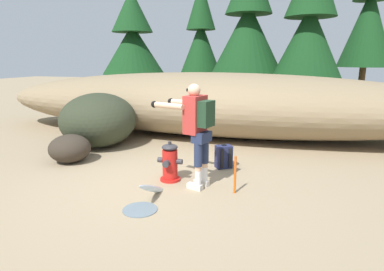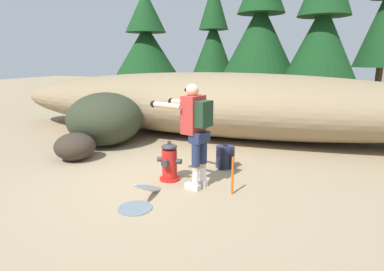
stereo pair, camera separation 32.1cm
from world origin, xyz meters
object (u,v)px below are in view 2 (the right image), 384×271
Objects in this scene: fire_hydrant at (169,162)px; boulder_large at (105,119)px; boulder_mid at (75,146)px; spare_backpack at (225,157)px; survey_stake at (232,176)px; utility_worker at (194,124)px.

fire_hydrant is 2.94m from boulder_large.
spare_backpack is at bearing 10.37° from boulder_mid.
survey_stake reaches higher than spare_backpack.
boulder_large is (-3.17, 0.70, 0.42)m from spare_backpack.
utility_worker is at bearing 132.25° from spare_backpack.
survey_stake is at bearing -9.73° from boulder_mid.
fire_hydrant is 0.41× the size of utility_worker.
boulder_large is 4.05m from survey_stake.
survey_stake reaches higher than boulder_mid.
boulder_large is at bearing 95.09° from boulder_mid.
spare_backpack is (0.24, 1.08, -0.84)m from utility_worker.
fire_hydrant is 2.34m from boulder_mid.
utility_worker reaches higher than survey_stake.
boulder_mid is at bearing 64.99° from spare_backpack.
utility_worker is (0.51, -0.15, 0.74)m from fire_hydrant.
fire_hydrant is 0.37× the size of boulder_large.
utility_worker is 2.80× the size of survey_stake.
spare_backpack is at bearing -12.46° from boulder_large.
fire_hydrant is 1.20m from spare_backpack.
boulder_large is (-2.43, 1.64, 0.32)m from fire_hydrant.
boulder_mid is at bearing 5.96° from utility_worker.
spare_backpack is 3.11m from boulder_mid.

